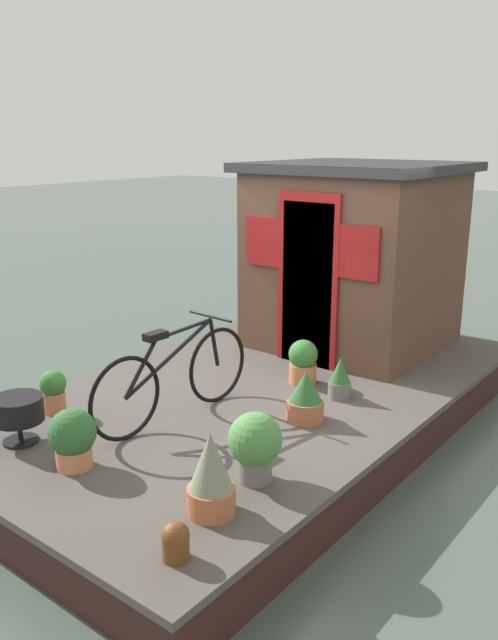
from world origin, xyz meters
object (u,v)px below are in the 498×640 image
Objects in this scene: potted_plant_mint at (340,379)px; potted_plant_fern at (73,437)px; bicycle at (174,377)px; potted_plant_thyme at (255,444)px; potted_plant_basil at (53,390)px; potted_plant_sage at (303,361)px; houseboat_cabin at (354,255)px; mooring_bollard at (176,541)px; potted_plant_geranium at (305,397)px; potted_plant_rosemary at (211,475)px; charcoal_grill at (18,411)px.

potted_plant_fern is at bearing 160.02° from potted_plant_mint.
bicycle reaches higher than potted_plant_thyme.
potted_plant_basil is 0.88× the size of potted_plant_sage.
bicycle is (-2.80, 0.10, -0.65)m from houseboat_cabin.
potted_plant_thyme reaches higher than potted_plant_sage.
mooring_bollard is at bearing -103.07° from potted_plant_fern.
bicycle is at bearing 177.88° from houseboat_cabin.
potted_plant_geranium is at bearing -144.96° from potted_plant_sage.
potted_plant_sage is at bearing 78.16° from potted_plant_mint.
potted_plant_basil is 2.10m from potted_plant_thyme.
potted_plant_sage is 0.48m from potted_plant_mint.
potted_plant_geranium is at bearing -177.98° from potted_plant_mint.
potted_plant_thyme is (-1.76, -0.78, 0.06)m from potted_plant_sage.
potted_plant_rosemary reaches higher than potted_plant_geranium.
potted_plant_geranium is at bearing -26.74° from potted_plant_fern.
potted_plant_rosemary is 2.41× the size of mooring_bollard.
bicycle is at bearing 53.29° from potted_plant_rosemary.
potted_plant_rosemary is at bearing -81.86° from potted_plant_fern.
potted_plant_mint is 1.69m from potted_plant_thyme.
potted_plant_mint is (-1.53, -0.75, -0.85)m from houseboat_cabin.
potted_plant_thyme reaches higher than mooring_bollard.
potted_plant_thyme is at bearing -156.25° from potted_plant_sage.
potted_plant_thyme is at bearing -169.70° from potted_plant_mint.
potted_plant_basil is 0.98× the size of potted_plant_mint.
potted_plant_mint reaches higher than charcoal_grill.
potted_plant_geranium is 1.59m from potted_plant_rosemary.
houseboat_cabin is 4.02m from charcoal_grill.
potted_plant_fern is (-2.33, 0.85, 0.05)m from potted_plant_mint.
bicycle reaches higher than mooring_bollard.
potted_plant_sage is (1.93, -1.32, 0.02)m from potted_plant_basil.
potted_plant_sage is 2.91m from mooring_bollard.
bicycle reaches higher than potted_plant_fern.
potted_plant_geranium is 0.97× the size of potted_plant_fern.
potted_plant_fern is (-1.73, 0.87, 0.03)m from potted_plant_geranium.
potted_plant_fern is at bearing 153.26° from potted_plant_geranium.
charcoal_grill is (-3.88, 0.76, -0.77)m from houseboat_cabin.
mooring_bollard is (-0.48, -0.15, -0.15)m from potted_plant_rosemary.
houseboat_cabin is at bearing 26.27° from potted_plant_mint.
potted_plant_mint is at bearing -32.78° from charcoal_grill.
potted_plant_rosemary is 1.20m from potted_plant_fern.
potted_plant_mint is at bearing -33.98° from bicycle.
houseboat_cabin is 4.64× the size of potted_plant_fern.
potted_plant_geranium reaches higher than potted_plant_mint.
houseboat_cabin is at bearing 11.12° from potted_plant_sage.
charcoal_grill is (-0.01, 0.66, 0.03)m from potted_plant_fern.
potted_plant_fern is at bearing -88.78° from charcoal_grill.
potted_plant_basil is at bearing 145.63° from potted_plant_sage.
potted_plant_mint is (-0.10, -0.47, -0.03)m from potted_plant_sage.
potted_plant_mint is 1.69× the size of mooring_bollard.
houseboat_cabin reaches higher than potted_plant_geranium.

